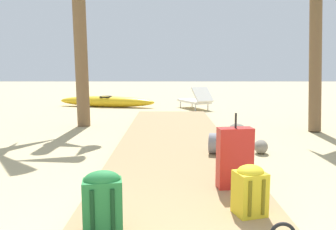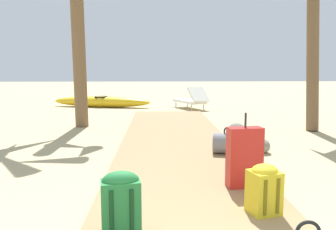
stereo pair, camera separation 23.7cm
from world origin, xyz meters
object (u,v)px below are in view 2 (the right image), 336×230
backpack_yellow (264,188)px  backpack_olive (248,153)px  backpack_green (121,201)px  duffel_bag_grey (229,143)px  suitcase_red (244,157)px  kayak (101,102)px  lounge_chair (192,100)px

backpack_yellow → backpack_olive: bearing=81.6°
backpack_olive → backpack_green: bearing=-131.9°
duffel_bag_grey → suitcase_red: 1.55m
duffel_bag_grey → backpack_yellow: 2.27m
backpack_green → backpack_olive: bearing=48.1°
backpack_green → backpack_yellow: 1.34m
backpack_yellow → suitcase_red: bearing=90.3°
backpack_yellow → duffel_bag_grey: bearing=86.6°
duffel_bag_grey → suitcase_red: bearing=-95.2°
backpack_green → backpack_yellow: size_ratio=1.12×
backpack_olive → kayak: 8.84m
suitcase_red → lounge_chair: size_ratio=0.52×
lounge_chair → suitcase_red: bearing=-91.5°
backpack_olive → lounge_chair: lounge_chair is taller
backpack_yellow → kayak: bearing=107.5°
lounge_chair → kayak: bearing=167.4°
duffel_bag_grey → backpack_green: 2.99m
backpack_green → kayak: size_ratio=0.14×
backpack_yellow → suitcase_red: suitcase_red is taller
backpack_green → suitcase_red: bearing=40.3°
backpack_green → backpack_yellow: (1.29, 0.36, -0.03)m
backpack_olive → backpack_yellow: (-0.19, -1.29, -0.00)m
kayak → backpack_yellow: bearing=-72.5°
backpack_green → suitcase_red: size_ratio=0.62×
duffel_bag_grey → kayak: bearing=113.4°
backpack_yellow → suitcase_red: (-0.00, 0.73, 0.10)m
backpack_olive → backpack_yellow: backpack_olive is taller
suitcase_red → kayak: (-3.00, 8.80, -0.23)m
backpack_olive → duffel_bag_grey: bearing=93.4°
backpack_green → kayak: bearing=99.8°
backpack_yellow → kayak: backpack_yellow is taller
backpack_olive → backpack_yellow: size_ratio=1.01×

